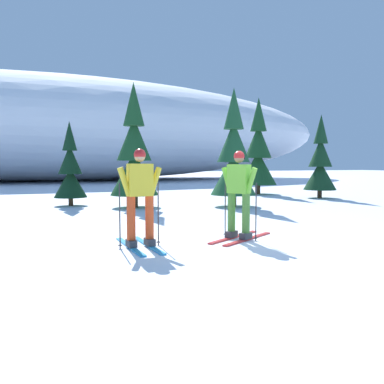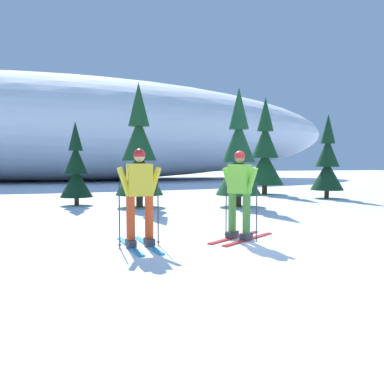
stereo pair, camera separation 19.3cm
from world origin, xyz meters
The scene contains 9 objects.
ground_plane centered at (0.00, 0.00, 0.00)m, with size 120.00×120.00×0.00m, color white.
skier_lime_jacket centered at (-0.23, 0.04, 0.89)m, with size 1.67×1.27×1.71m.
skier_yellow_jacket centered at (-2.20, -0.03, 0.90)m, with size 0.80×1.69×1.73m.
pine_tree_far_left centered at (-2.80, 7.65, 1.22)m, with size 1.12×1.12×2.91m.
pine_tree_center_left centered at (-0.84, 6.37, 1.73)m, with size 1.59×1.59×4.13m.
pine_tree_center centered at (2.37, 5.46, 1.67)m, with size 1.55×1.55×4.00m.
pine_tree_center_right centered at (5.94, 9.99, 1.90)m, with size 1.76×1.76×4.55m.
pine_tree_far_right centered at (7.28, 7.15, 1.47)m, with size 1.35×1.35×3.50m.
snow_ridge_background centered at (-2.59, 28.71, 4.21)m, with size 48.90×19.44×8.41m, color white.
Camera 2 is at (-3.67, -6.98, 1.48)m, focal length 38.01 mm.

